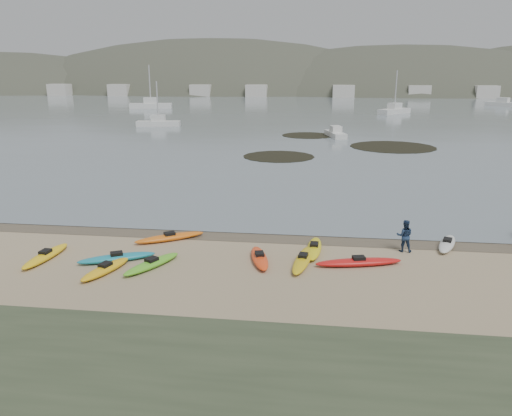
# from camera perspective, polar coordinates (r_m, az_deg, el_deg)

# --- Properties ---
(ground) EXTENTS (600.00, 600.00, 0.00)m
(ground) POSITION_cam_1_polar(r_m,az_deg,el_deg) (27.57, 0.00, -3.00)
(ground) COLOR tan
(ground) RESTS_ON ground
(wet_sand) EXTENTS (60.00, 60.00, 0.00)m
(wet_sand) POSITION_cam_1_polar(r_m,az_deg,el_deg) (27.29, -0.08, -3.20)
(wet_sand) COLOR brown
(wet_sand) RESTS_ON ground
(water) EXTENTS (1200.00, 1200.00, 0.00)m
(water) POSITION_cam_1_polar(r_m,az_deg,el_deg) (326.07, 6.97, 13.84)
(water) COLOR slate
(water) RESTS_ON ground
(kayaks) EXTENTS (20.83, 8.51, 0.34)m
(kayaks) POSITION_cam_1_polar(r_m,az_deg,el_deg) (24.09, -3.15, -5.39)
(kayaks) COLOR yellow
(kayaks) RESTS_ON ground
(person_east) EXTENTS (0.84, 0.68, 1.63)m
(person_east) POSITION_cam_1_polar(r_m,az_deg,el_deg) (25.83, 16.62, -3.06)
(person_east) COLOR navy
(person_east) RESTS_ON ground
(kelp_mats) EXTENTS (21.43, 25.12, 0.04)m
(kelp_mats) POSITION_cam_1_polar(r_m,az_deg,el_deg) (60.63, 9.72, 7.00)
(kelp_mats) COLOR black
(kelp_mats) RESTS_ON water
(moored_boats) EXTENTS (93.86, 72.41, 1.36)m
(moored_boats) POSITION_cam_1_polar(r_m,az_deg,el_deg) (109.56, 5.30, 11.15)
(moored_boats) COLOR silver
(moored_boats) RESTS_ON ground
(far_hills) EXTENTS (550.00, 135.00, 80.00)m
(far_hills) POSITION_cam_1_polar(r_m,az_deg,el_deg) (224.20, 16.75, 8.52)
(far_hills) COLOR #384235
(far_hills) RESTS_ON ground
(far_town) EXTENTS (199.00, 5.00, 4.00)m
(far_town) POSITION_cam_1_polar(r_m,az_deg,el_deg) (171.09, 8.46, 13.07)
(far_town) COLOR beige
(far_town) RESTS_ON ground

